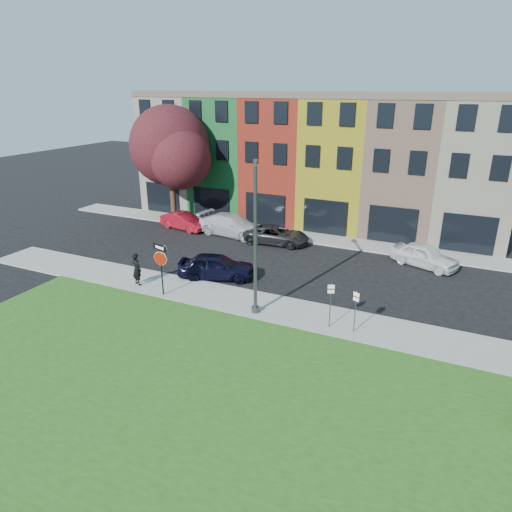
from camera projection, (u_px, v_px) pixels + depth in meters
The scene contains 16 objects.
ground at pixel (223, 331), 21.57m from camera, with size 120.00×120.00×0.00m, color black.
sidewalk_near at pixel (286, 311), 23.30m from camera, with size 40.00×3.00×0.12m, color gray.
sidewalk_far at pixel (283, 234), 35.46m from camera, with size 40.00×2.40×0.12m, color gray.
grass_park at pixel (364, 481), 13.29m from camera, with size 40.00×16.00×0.10m, color #234C15.
rowhouse_block at pixel (316, 159), 38.79m from camera, with size 30.00×10.12×10.00m.
stop_sign at pixel (160, 259), 24.29m from camera, with size 1.02×0.33×2.91m.
man at pixel (137, 269), 25.98m from camera, with size 0.80×0.64×1.90m, color black.
sedan_near at pixel (216, 266), 27.20m from camera, with size 4.87×3.24×1.54m, color black.
parked_car_red at pixel (184, 221), 36.60m from camera, with size 4.26×2.10×1.34m, color maroon.
parked_car_silver at pixel (232, 225), 35.07m from camera, with size 5.78×2.89×1.61m, color silver.
parked_car_dark at pixel (277, 235), 33.26m from camera, with size 4.90×2.58×1.31m, color black.
parked_car_white at pixel (424, 256), 29.00m from camera, with size 4.59×3.15×1.45m, color silver.
street_lamp at pixel (255, 241), 22.00m from camera, with size 1.31×2.41×7.38m.
parking_sign_a at pixel (331, 300), 21.17m from camera, with size 0.30×0.16×2.30m.
parking_sign_b at pixel (356, 306), 20.78m from camera, with size 0.30×0.16×2.09m.
tree_purple at pixel (172, 148), 36.40m from camera, with size 7.64×6.68×9.44m.
Camera 1 is at (9.43, -16.52, 10.87)m, focal length 32.00 mm.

